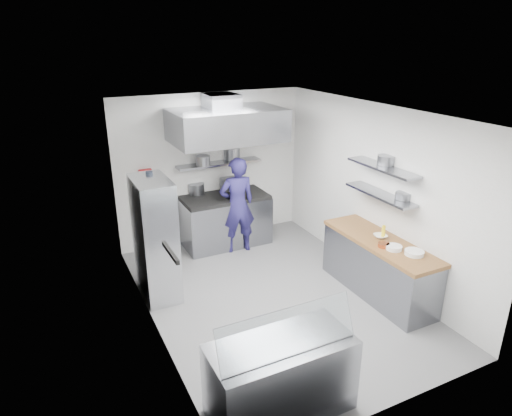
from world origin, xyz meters
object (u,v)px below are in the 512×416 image
gas_range (226,221)px  wire_rack (155,239)px  chef (237,205)px  display_case (281,377)px

gas_range → wire_rack: 2.09m
chef → display_case: 3.94m
wire_rack → display_case: size_ratio=1.23×
chef → wire_rack: bearing=33.4°
chef → wire_rack: wire_rack is taller
gas_range → display_case: size_ratio=1.07×
wire_rack → display_case: bearing=-79.6°
gas_range → wire_rack: (-1.63, -1.23, 0.48)m
display_case → wire_rack: bearing=100.4°
gas_range → chef: 0.58m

